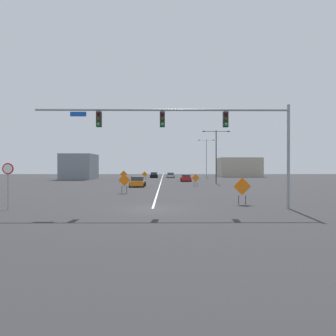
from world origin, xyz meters
TOP-DOWN VIEW (x-y plane):
  - ground at (0.00, 0.00)m, footprint 176.94×176.94m
  - road_centre_stripe at (0.00, 49.15)m, footprint 0.16×98.30m
  - traffic_signal_assembly at (2.93, -0.02)m, footprint 17.48×0.44m
  - stop_sign at (-9.73, -0.31)m, footprint 0.76×0.07m
  - street_lamp_far_left at (9.49, 28.89)m, footprint 4.64×0.24m
  - street_lamp_mid_right at (11.27, 52.90)m, footprint 4.20×0.24m
  - construction_sign_right_shoulder at (-3.52, 40.23)m, footprint 1.15×0.23m
  - construction_sign_median_far at (5.37, 22.98)m, footprint 1.16×0.26m
  - construction_sign_median_near at (-3.61, 11.53)m, footprint 1.35×0.16m
  - construction_sign_left_shoulder at (6.80, 2.34)m, footprint 1.37×0.05m
  - construction_sign_right_lane at (-6.92, 33.47)m, footprint 1.36×0.36m
  - car_orange_near at (-3.14, 21.69)m, footprint 2.17×3.98m
  - car_red_mid at (4.83, 36.15)m, footprint 2.17×4.31m
  - car_silver_far at (2.16, 54.29)m, footprint 2.07×4.40m
  - car_black_distant at (-2.13, 54.14)m, footprint 2.15×4.60m
  - roadside_building_west at (-18.99, 46.33)m, footprint 6.91×8.59m
  - roadside_building_east at (22.02, 62.91)m, footprint 11.69×8.76m

SIDE VIEW (x-z plane):
  - ground at x=0.00m, z-range 0.00..0.00m
  - road_centre_stripe at x=0.00m, z-range 0.00..0.01m
  - car_silver_far at x=2.16m, z-range -0.03..1.28m
  - car_red_mid at x=4.83m, z-range -0.03..1.33m
  - car_black_distant at x=-2.13m, z-range -0.03..1.38m
  - car_orange_near at x=-3.14m, z-range -0.03..1.43m
  - construction_sign_median_far at x=5.37m, z-range 0.21..1.99m
  - construction_sign_right_shoulder at x=-3.52m, z-range 0.25..2.11m
  - construction_sign_left_shoulder at x=6.80m, z-range 0.26..2.32m
  - construction_sign_median_near at x=-3.61m, z-range 0.28..2.37m
  - construction_sign_right_lane at x=-6.92m, z-range 0.29..2.44m
  - stop_sign at x=-9.73m, z-range 0.63..3.76m
  - roadside_building_east at x=22.02m, z-range 0.00..5.39m
  - roadside_building_west at x=-18.99m, z-range 0.00..5.73m
  - street_lamp_far_left at x=9.49m, z-range 0.86..9.87m
  - traffic_signal_assembly at x=2.93m, z-range 2.08..9.24m
  - street_lamp_mid_right at x=11.27m, z-range 0.84..10.57m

